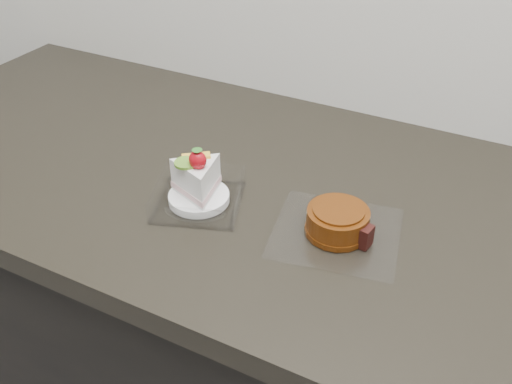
{
  "coord_description": "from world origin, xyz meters",
  "views": [
    {
      "loc": [
        0.09,
        1.0,
        1.43
      ],
      "look_at": [
        -0.22,
        1.61,
        0.94
      ],
      "focal_mm": 40.0,
      "sensor_mm": 36.0,
      "label": 1
    }
  ],
  "objects": [
    {
      "name": "cake_tray",
      "position": [
        -0.31,
        1.59,
        0.93
      ],
      "size": [
        0.16,
        0.16,
        0.1
      ],
      "rotation": [
        0.0,
        0.0,
        0.34
      ],
      "color": "white",
      "rests_on": "counter"
    },
    {
      "name": "mooncake_wrap",
      "position": [
        -0.1,
        1.62,
        0.92
      ],
      "size": [
        0.21,
        0.2,
        0.04
      ],
      "rotation": [
        0.0,
        0.0,
        0.36
      ],
      "color": "white",
      "rests_on": "counter"
    }
  ]
}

